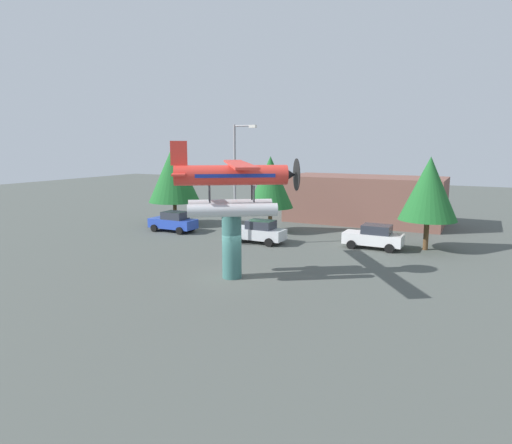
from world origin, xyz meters
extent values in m
plane|color=#4C514C|center=(0.00, 0.00, 0.00)|extent=(140.00, 140.00, 0.00)
cylinder|color=#386B66|center=(0.00, 0.00, 1.83)|extent=(1.10, 1.10, 3.66)
cylinder|color=silver|center=(0.56, -0.83, 4.01)|extent=(4.37, 3.26, 0.70)
cylinder|color=#333338|center=(1.27, 0.25, 4.81)|extent=(0.14, 0.14, 0.90)
cylinder|color=#333338|center=(-0.72, -1.08, 4.81)|extent=(0.14, 0.14, 0.90)
cylinder|color=silver|center=(-0.56, 0.83, 4.01)|extent=(4.37, 3.26, 0.70)
cylinder|color=#333338|center=(0.72, 1.08, 4.81)|extent=(0.14, 0.14, 0.90)
cylinder|color=#333338|center=(-1.27, -0.25, 4.81)|extent=(0.14, 0.14, 0.90)
cylinder|color=red|center=(0.00, 0.00, 5.81)|extent=(5.76, 4.37, 1.10)
cube|color=#193399|center=(0.17, 0.11, 5.81)|extent=(4.24, 3.37, 0.20)
cone|color=#262628|center=(2.70, 1.81, 5.81)|extent=(1.07, 1.12, 0.88)
cylinder|color=black|center=(3.03, 2.04, 5.81)|extent=(1.04, 1.52, 1.80)
cube|color=red|center=(0.33, 0.22, 6.42)|extent=(6.72, 9.24, 0.12)
cube|color=red|center=(-2.32, -1.56, 5.91)|extent=(2.14, 2.71, 0.10)
cube|color=red|center=(-2.32, -1.56, 7.01)|extent=(0.81, 0.60, 1.30)
cube|color=#2847B7|center=(-11.52, 9.64, 0.72)|extent=(4.20, 1.70, 0.80)
cube|color=#2D333D|center=(-11.27, 9.64, 1.44)|extent=(2.00, 1.56, 0.64)
cylinder|color=black|center=(-12.87, 10.54, 0.32)|extent=(0.64, 0.22, 0.64)
cylinder|color=black|center=(-12.87, 8.74, 0.32)|extent=(0.64, 0.22, 0.64)
cylinder|color=black|center=(-10.17, 10.54, 0.32)|extent=(0.64, 0.22, 0.64)
cylinder|color=black|center=(-10.17, 8.74, 0.32)|extent=(0.64, 0.22, 0.64)
cube|color=silver|center=(-2.85, 8.92, 0.72)|extent=(4.20, 1.70, 0.80)
cube|color=#2D333D|center=(-2.60, 8.92, 1.44)|extent=(2.00, 1.56, 0.64)
cylinder|color=black|center=(-4.20, 9.82, 0.32)|extent=(0.64, 0.22, 0.64)
cylinder|color=black|center=(-4.20, 8.02, 0.32)|extent=(0.64, 0.22, 0.64)
cylinder|color=black|center=(-1.50, 9.82, 0.32)|extent=(0.64, 0.22, 0.64)
cylinder|color=black|center=(-1.50, 8.02, 0.32)|extent=(0.64, 0.22, 0.64)
cube|color=white|center=(5.47, 10.99, 0.72)|extent=(4.20, 1.70, 0.80)
cube|color=#2D333D|center=(5.72, 10.99, 1.44)|extent=(2.00, 1.56, 0.64)
cylinder|color=black|center=(4.12, 11.89, 0.32)|extent=(0.64, 0.22, 0.64)
cylinder|color=black|center=(4.12, 10.09, 0.32)|extent=(0.64, 0.22, 0.64)
cylinder|color=black|center=(6.82, 11.89, 0.32)|extent=(0.64, 0.22, 0.64)
cylinder|color=black|center=(6.82, 10.09, 0.32)|extent=(0.64, 0.22, 0.64)
cylinder|color=gray|center=(-4.00, 7.40, 4.45)|extent=(0.18, 0.18, 8.89)
cylinder|color=gray|center=(-3.20, 7.40, 8.79)|extent=(1.60, 0.12, 0.12)
cube|color=silver|center=(-2.50, 7.40, 8.74)|extent=(0.50, 0.28, 0.20)
cube|color=brown|center=(2.11, 22.00, 2.23)|extent=(14.60, 6.64, 4.47)
cylinder|color=brown|center=(-13.39, 12.42, 1.10)|extent=(0.36, 0.36, 2.20)
cone|color=#1E6028|center=(-13.39, 12.42, 4.84)|extent=(4.75, 4.75, 5.28)
cylinder|color=brown|center=(-3.86, 13.23, 1.08)|extent=(0.36, 0.36, 2.15)
cone|color=#1E6028|center=(-3.86, 13.23, 4.34)|extent=(3.93, 3.93, 4.37)
cylinder|color=brown|center=(8.95, 12.28, 1.09)|extent=(0.36, 0.36, 2.17)
cone|color=#1E6028|center=(8.95, 12.28, 4.42)|extent=(4.04, 4.04, 4.49)
camera|label=1|loc=(12.46, -21.37, 7.44)|focal=31.56mm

